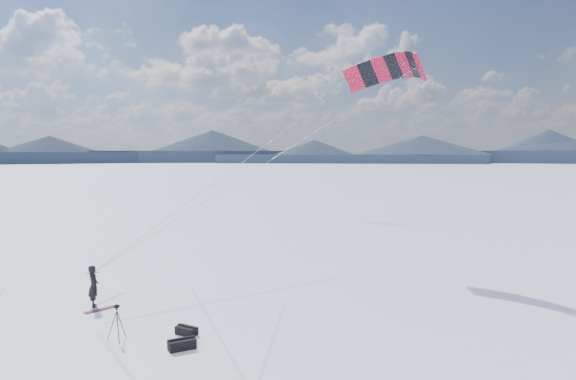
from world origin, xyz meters
name	(u,v)px	position (x,y,z in m)	size (l,w,h in m)	color
ground	(114,331)	(0.00, 0.00, 0.00)	(1800.00, 1800.00, 0.00)	white
horizon_hills	(111,209)	(0.00, 0.00, 4.29)	(704.00, 704.42, 9.92)	#1C2A3C
snow_tracks	(68,341)	(-1.44, -0.32, 0.00)	(13.93, 10.25, 0.01)	#ACB6D9
snowkiter	(94,307)	(-0.68, 3.18, 0.00)	(0.62, 0.40, 1.69)	black
snowboard	(102,309)	(-0.38, 2.66, 0.02)	(1.40, 0.26, 0.04)	maroon
tripod	(117,317)	(0.08, -0.89, 0.78)	(0.63, 0.58, 1.20)	black
gear_bag_a	(182,344)	(1.95, -2.39, 0.17)	(0.88, 0.48, 0.38)	black
gear_bag_b	(186,330)	(2.29, -1.22, 0.15)	(0.76, 0.81, 0.34)	black
power_kite	(388,70)	(14.84, 6.03, 10.81)	(16.73, 6.01, 10.37)	#B6112F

